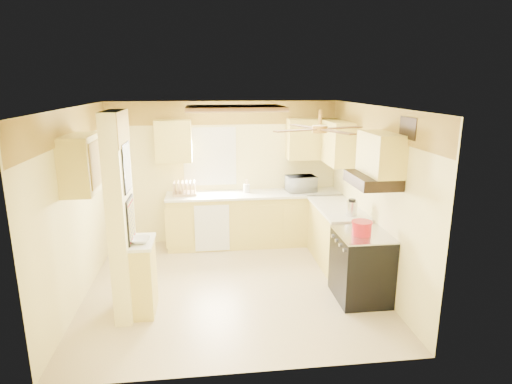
{
  "coord_description": "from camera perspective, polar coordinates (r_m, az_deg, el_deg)",
  "views": [
    {
      "loc": [
        -0.34,
        -5.56,
        2.8
      ],
      "look_at": [
        0.38,
        0.35,
        1.28
      ],
      "focal_mm": 30.0,
      "sensor_mm": 36.0,
      "label": 1
    }
  ],
  "objects": [
    {
      "name": "dutch_oven",
      "position": [
        5.64,
        13.92,
        -4.65
      ],
      "size": [
        0.27,
        0.27,
        0.18
      ],
      "color": "red",
      "rests_on": "stove"
    },
    {
      "name": "wall_left",
      "position": [
        6.01,
        -22.74,
        -1.75
      ],
      "size": [
        0.0,
        3.8,
        3.8
      ],
      "primitive_type": "plane",
      "rotation": [
        1.57,
        0.0,
        1.57
      ],
      "color": "#FFEF9B",
      "rests_on": "floor"
    },
    {
      "name": "countertop_right",
      "position": [
        6.75,
        10.85,
        -2.09
      ],
      "size": [
        0.64,
        1.44,
        0.04
      ],
      "primitive_type": "cube",
      "color": "silver",
      "rests_on": "lower_cabinets_right"
    },
    {
      "name": "ceiling",
      "position": [
        5.58,
        -3.52,
        11.23
      ],
      "size": [
        4.0,
        4.0,
        0.0
      ],
      "primitive_type": "plane",
      "rotation": [
        3.14,
        0.0,
        0.0
      ],
      "color": "white",
      "rests_on": "wall_back"
    },
    {
      "name": "dish_rack",
      "position": [
        7.41,
        -9.55,
        0.26
      ],
      "size": [
        0.41,
        0.32,
        0.23
      ],
      "color": "tan",
      "rests_on": "countertop_back"
    },
    {
      "name": "lower_cabinets_back",
      "position": [
        7.58,
        -0.24,
        -3.71
      ],
      "size": [
        3.0,
        0.6,
        0.9
      ],
      "primitive_type": "cube",
      "color": "#DDCE56",
      "rests_on": "floor"
    },
    {
      "name": "partition_ledge",
      "position": [
        5.59,
        -14.69,
        -11.02
      ],
      "size": [
        0.25,
        0.55,
        0.9
      ],
      "primitive_type": "cube",
      "color": "#DDCE56",
      "rests_on": "floor"
    },
    {
      "name": "partition_column",
      "position": [
        5.34,
        -17.57,
        -3.22
      ],
      "size": [
        0.2,
        0.7,
        2.5
      ],
      "primitive_type": "cube",
      "color": "#FFEF9B",
      "rests_on": "floor"
    },
    {
      "name": "stove",
      "position": [
        5.88,
        13.85,
        -9.54
      ],
      "size": [
        0.68,
        0.77,
        0.92
      ],
      "color": "black",
      "rests_on": "floor"
    },
    {
      "name": "upper_cab_left_wall",
      "position": [
        5.6,
        -22.27,
        3.5
      ],
      "size": [
        0.35,
        0.75,
        0.7
      ],
      "primitive_type": "cube",
      "color": "#DDCE56",
      "rests_on": "wall_left"
    },
    {
      "name": "ceiling_light_panel",
      "position": [
        6.09,
        -2.84,
        11.08
      ],
      "size": [
        1.35,
        0.95,
        0.06
      ],
      "color": "brown",
      "rests_on": "ceiling"
    },
    {
      "name": "lower_cabinets_right",
      "position": [
        6.9,
        10.75,
        -5.83
      ],
      "size": [
        0.6,
        1.4,
        0.9
      ],
      "primitive_type": "cube",
      "color": "#DDCE56",
      "rests_on": "floor"
    },
    {
      "name": "dishwasher_panel",
      "position": [
        7.25,
        -5.87,
        -4.82
      ],
      "size": [
        0.58,
        0.02,
        0.8
      ],
      "primitive_type": "cube",
      "color": "white",
      "rests_on": "lower_cabinets_back"
    },
    {
      "name": "wall_right",
      "position": [
        6.23,
        15.37,
        -0.59
      ],
      "size": [
        0.0,
        3.8,
        3.8
      ],
      "primitive_type": "plane",
      "rotation": [
        1.57,
        0.0,
        -1.57
      ],
      "color": "#FFEF9B",
      "rests_on": "floor"
    },
    {
      "name": "upper_cab_right",
      "position": [
        7.21,
        10.67,
        6.52
      ],
      "size": [
        0.35,
        1.0,
        0.7
      ],
      "primitive_type": "cube",
      "color": "#DDCE56",
      "rests_on": "wall_right"
    },
    {
      "name": "countertop_back",
      "position": [
        7.44,
        -0.23,
        -0.29
      ],
      "size": [
        3.04,
        0.64,
        0.04
      ],
      "primitive_type": "cube",
      "color": "silver",
      "rests_on": "lower_cabinets_back"
    },
    {
      "name": "wallpaper_border",
      "position": [
        7.46,
        -4.39,
        10.46
      ],
      "size": [
        4.0,
        0.02,
        0.4
      ],
      "primitive_type": "cube",
      "color": "gold",
      "rests_on": "wall_back"
    },
    {
      "name": "wall_front",
      "position": [
        3.99,
        -1.55,
        -8.52
      ],
      "size": [
        4.0,
        0.0,
        4.0
      ],
      "primitive_type": "plane",
      "rotation": [
        -1.57,
        0.0,
        0.0
      ],
      "color": "#FFEF9B",
      "rests_on": "floor"
    },
    {
      "name": "vent_grate",
      "position": [
        5.23,
        19.62,
        8.04
      ],
      "size": [
        0.02,
        0.4,
        0.25
      ],
      "primitive_type": "cube",
      "color": "black",
      "rests_on": "wall_right"
    },
    {
      "name": "microwave",
      "position": [
        7.57,
        6.03,
        1.11
      ],
      "size": [
        0.54,
        0.39,
        0.28
      ],
      "primitive_type": "imported",
      "rotation": [
        0.0,
        0.0,
        3.26
      ],
      "color": "white",
      "rests_on": "countertop_back"
    },
    {
      "name": "bowl",
      "position": [
        5.34,
        -15.16,
        -6.22
      ],
      "size": [
        0.25,
        0.25,
        0.06
      ],
      "primitive_type": "imported",
      "rotation": [
        0.0,
        0.0,
        0.02
      ],
      "color": "white",
      "rests_on": "ledge_top"
    },
    {
      "name": "utensil_crock",
      "position": [
        7.47,
        -1.26,
        0.51
      ],
      "size": [
        0.11,
        0.11,
        0.23
      ],
      "color": "white",
      "rests_on": "countertop_back"
    },
    {
      "name": "range_hood",
      "position": [
        5.55,
        15.24,
        1.56
      ],
      "size": [
        0.5,
        0.76,
        0.14
      ],
      "primitive_type": "cube",
      "color": "black",
      "rests_on": "upper_cab_over_stove"
    },
    {
      "name": "upper_cab_back_right",
      "position": [
        7.59,
        7.6,
        7.02
      ],
      "size": [
        0.9,
        0.35,
        0.7
      ],
      "primitive_type": "cube",
      "color": "#DDCE56",
      "rests_on": "wall_back"
    },
    {
      "name": "poster_menu",
      "position": [
        5.18,
        -16.85,
        3.15
      ],
      "size": [
        0.02,
        0.42,
        0.57
      ],
      "color": "black",
      "rests_on": "partition_column"
    },
    {
      "name": "ceiling_fan",
      "position": [
        5.07,
        8.51,
        8.36
      ],
      "size": [
        1.15,
        1.15,
        0.26
      ],
      "color": "gold",
      "rests_on": "ceiling"
    },
    {
      "name": "poster_nashville",
      "position": [
        5.34,
        -16.35,
        -3.7
      ],
      "size": [
        0.02,
        0.42,
        0.57
      ],
      "color": "black",
      "rests_on": "partition_column"
    },
    {
      "name": "ledge_top",
      "position": [
        5.41,
        -15.0,
        -6.5
      ],
      "size": [
        0.28,
        0.58,
        0.04
      ],
      "primitive_type": "cube",
      "color": "silver",
      "rests_on": "partition_ledge"
    },
    {
      "name": "upper_cab_back_left",
      "position": [
        7.36,
        -10.93,
        6.67
      ],
      "size": [
        0.6,
        0.35,
        0.7
      ],
      "primitive_type": "cube",
      "color": "#DDCE56",
      "rests_on": "wall_back"
    },
    {
      "name": "wall_back",
      "position": [
        7.63,
        -4.25,
        2.58
      ],
      "size": [
        4.0,
        0.0,
        4.0
      ],
      "primitive_type": "plane",
      "rotation": [
        1.57,
        0.0,
        0.0
      ],
      "color": "#FFEF9B",
      "rests_on": "floor"
    },
    {
      "name": "floor",
      "position": [
        6.23,
        -3.16,
        -12.37
      ],
      "size": [
        4.0,
        4.0,
        0.0
      ],
      "primitive_type": "plane",
      "color": "beige",
      "rests_on": "ground"
    },
    {
      "name": "window",
      "position": [
        7.55,
        -6.18,
        4.73
      ],
      "size": [
        0.92,
        0.02,
        1.02
      ],
      "color": "white",
      "rests_on": "wall_back"
    },
    {
      "name": "kettle",
      "position": [
        6.31,
        12.64,
        -2.08
      ],
      "size": [
        0.16,
        0.16,
        0.24
      ],
      "color": "silver",
      "rests_on": "countertop_right"
    },
    {
      "name": "upper_cab_over_stove",
      "position": [
        5.52,
        16.28,
        4.92
      ],
      "size": [
        0.35,
        0.76,
        0.52
      ],
      "primitive_type": "cube",
      "color": "#DDCE56",
      "rests_on": "wall_right"
    }
  ]
}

